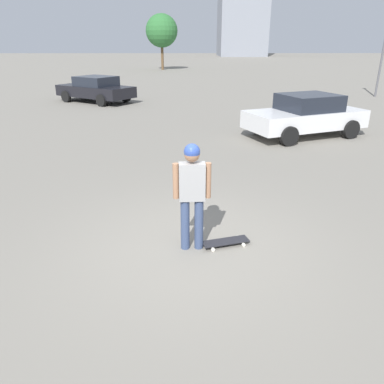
{
  "coord_description": "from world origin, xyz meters",
  "views": [
    {
      "loc": [
        -5.4,
        0.06,
        3.17
      ],
      "look_at": [
        0.0,
        0.0,
        1.0
      ],
      "focal_mm": 35.0,
      "sensor_mm": 36.0,
      "label": 1
    }
  ],
  "objects_px": {
    "person": "(192,188)",
    "skateboard": "(226,242)",
    "car_parked_far": "(96,89)",
    "car_parked_near": "(306,115)"
  },
  "relations": [
    {
      "from": "car_parked_near",
      "to": "car_parked_far",
      "type": "distance_m",
      "value": 12.42
    },
    {
      "from": "car_parked_near",
      "to": "car_parked_far",
      "type": "bearing_deg",
      "value": -63.58
    },
    {
      "from": "person",
      "to": "skateboard",
      "type": "height_order",
      "value": "person"
    },
    {
      "from": "person",
      "to": "skateboard",
      "type": "bearing_deg",
      "value": 5.06
    },
    {
      "from": "skateboard",
      "to": "car_parked_far",
      "type": "bearing_deg",
      "value": -86.4
    },
    {
      "from": "car_parked_far",
      "to": "car_parked_near",
      "type": "bearing_deg",
      "value": 172.33
    },
    {
      "from": "car_parked_far",
      "to": "skateboard",
      "type": "bearing_deg",
      "value": 143.67
    },
    {
      "from": "skateboard",
      "to": "person",
      "type": "bearing_deg",
      "value": -8.35
    },
    {
      "from": "car_parked_near",
      "to": "person",
      "type": "bearing_deg",
      "value": 40.25
    },
    {
      "from": "car_parked_near",
      "to": "car_parked_far",
      "type": "height_order",
      "value": "car_parked_near"
    }
  ]
}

